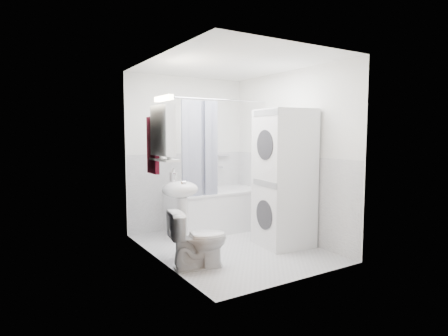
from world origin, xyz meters
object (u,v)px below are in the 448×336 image
bathtub (220,207)px  sink (181,201)px  washer_dryer (284,178)px  toilet (198,239)px

bathtub → sink: 1.54m
bathtub → washer_dryer: size_ratio=0.90×
sink → washer_dryer: washer_dryer is taller
bathtub → washer_dryer: (0.29, -1.18, 0.57)m
sink → toilet: 0.54m
bathtub → sink: bearing=-139.5°
toilet → bathtub: bearing=-28.0°
washer_dryer → toilet: (-1.40, -0.18, -0.59)m
sink → washer_dryer: size_ratio=0.57×
washer_dryer → toilet: size_ratio=2.76×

